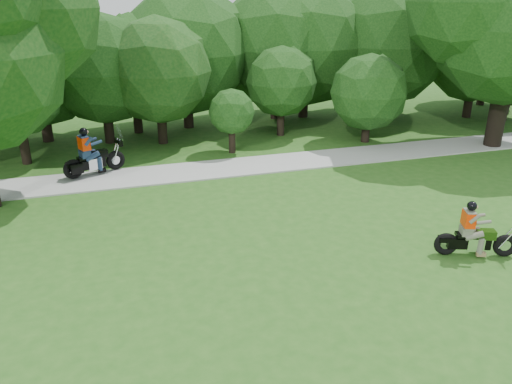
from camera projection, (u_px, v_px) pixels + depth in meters
ground at (369, 253)px, 13.66m from camera, size 100.00×100.00×0.00m
walkway at (274, 163)px, 20.76m from camera, size 60.00×2.20×0.06m
tree_line at (233, 55)px, 25.25m from camera, size 39.46×11.94×7.59m
big_tree_east at (510, 8)px, 21.23m from camera, size 9.07×6.89×10.46m
chopper_motorcycle at (473, 236)px, 13.33m from camera, size 2.16×1.11×1.58m
touring_motorcycle at (90, 158)px, 19.11m from camera, size 2.37×1.43×1.89m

